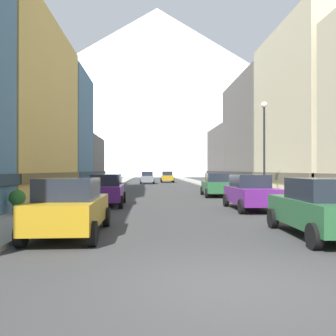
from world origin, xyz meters
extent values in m
plane|color=#353535|center=(0.00, 0.00, 0.00)|extent=(400.00, 400.00, 0.00)
cube|color=gray|center=(-6.25, 35.00, 0.07)|extent=(2.50, 100.00, 0.15)
cube|color=gray|center=(6.25, 35.00, 0.07)|extent=(2.50, 100.00, 0.15)
cube|color=slate|center=(-11.16, 28.81, 5.79)|extent=(7.33, 8.13, 11.59)
cube|color=#22333F|center=(-11.16, 28.81, 1.60)|extent=(7.63, 8.13, 0.50)
cube|color=#66605B|center=(-11.82, 37.74, 3.06)|extent=(8.65, 9.63, 6.11)
cube|color=#2D2B29|center=(-11.82, 37.74, 1.60)|extent=(8.95, 9.63, 0.50)
cube|color=beige|center=(10.98, 17.70, 5.96)|extent=(6.96, 10.36, 11.92)
cube|color=#595444|center=(10.98, 17.70, 1.60)|extent=(7.26, 10.36, 0.50)
cube|color=#66605B|center=(10.70, 29.36, 5.66)|extent=(6.40, 12.24, 11.33)
cube|color=#2D2B29|center=(10.70, 29.36, 1.60)|extent=(6.70, 12.24, 0.50)
cube|color=#66605B|center=(10.77, 41.14, 3.89)|extent=(6.55, 10.67, 7.78)
cube|color=#2D2B29|center=(10.77, 41.14, 1.60)|extent=(6.85, 10.67, 0.50)
cube|color=#B28419|center=(-3.80, 4.93, 0.74)|extent=(1.88, 4.42, 0.80)
cube|color=#1E232D|center=(-3.80, 4.68, 1.46)|extent=(1.62, 2.21, 0.64)
cylinder|color=black|center=(-4.73, 6.57, 0.34)|extent=(0.23, 0.68, 0.68)
cylinder|color=black|center=(-2.89, 6.59, 0.34)|extent=(0.23, 0.68, 0.68)
cylinder|color=black|center=(-4.71, 3.27, 0.34)|extent=(0.23, 0.68, 0.68)
cylinder|color=black|center=(-2.87, 3.29, 0.34)|extent=(0.23, 0.68, 0.68)
cube|color=#591E72|center=(-3.80, 13.95, 0.74)|extent=(1.95, 4.44, 0.80)
cube|color=#1E232D|center=(-3.81, 14.20, 1.46)|extent=(1.65, 2.24, 0.64)
cylinder|color=black|center=(-2.84, 12.32, 0.34)|extent=(0.24, 0.69, 0.68)
cylinder|color=black|center=(-4.68, 12.28, 0.34)|extent=(0.24, 0.69, 0.68)
cylinder|color=black|center=(-2.92, 15.62, 0.34)|extent=(0.24, 0.69, 0.68)
cylinder|color=black|center=(-4.76, 15.57, 0.34)|extent=(0.24, 0.69, 0.68)
cube|color=#265933|center=(3.80, 4.23, 0.74)|extent=(2.01, 4.47, 0.80)
cube|color=#1E232D|center=(3.79, 3.98, 1.46)|extent=(1.68, 2.26, 0.64)
cylinder|color=black|center=(2.94, 5.91, 0.34)|extent=(0.25, 0.69, 0.68)
cylinder|color=black|center=(4.78, 5.84, 0.34)|extent=(0.25, 0.69, 0.68)
cylinder|color=black|center=(2.82, 2.61, 0.34)|extent=(0.25, 0.69, 0.68)
cube|color=#591E72|center=(3.80, 11.39, 0.74)|extent=(1.86, 4.41, 0.80)
cube|color=#1E232D|center=(3.80, 11.64, 1.46)|extent=(1.61, 2.21, 0.64)
cylinder|color=black|center=(4.71, 9.74, 0.34)|extent=(0.22, 0.68, 0.68)
cylinder|color=black|center=(2.87, 9.75, 0.34)|extent=(0.22, 0.68, 0.68)
cylinder|color=black|center=(4.73, 13.04, 0.34)|extent=(0.22, 0.68, 0.68)
cylinder|color=black|center=(2.89, 13.05, 0.34)|extent=(0.22, 0.68, 0.68)
cube|color=#265933|center=(3.80, 20.48, 0.74)|extent=(2.05, 4.48, 0.80)
cube|color=#1E232D|center=(3.79, 20.23, 1.46)|extent=(1.70, 2.27, 0.64)
cylinder|color=black|center=(2.96, 22.18, 0.34)|extent=(0.25, 0.69, 0.68)
cylinder|color=black|center=(4.80, 22.09, 0.34)|extent=(0.25, 0.69, 0.68)
cylinder|color=black|center=(2.80, 18.88, 0.34)|extent=(0.25, 0.69, 0.68)
cylinder|color=black|center=(4.64, 18.79, 0.34)|extent=(0.25, 0.69, 0.68)
cube|color=slate|center=(-1.60, 45.36, 0.74)|extent=(1.84, 4.40, 0.80)
cube|color=#1E232D|center=(-1.60, 45.61, 1.46)|extent=(1.60, 2.20, 0.64)
cylinder|color=black|center=(-0.68, 43.71, 0.34)|extent=(0.22, 0.68, 0.68)
cylinder|color=black|center=(-2.52, 43.71, 0.34)|extent=(0.22, 0.68, 0.68)
cylinder|color=black|center=(-0.68, 47.01, 0.34)|extent=(0.22, 0.68, 0.68)
cylinder|color=black|center=(-2.52, 47.01, 0.34)|extent=(0.22, 0.68, 0.68)
cube|color=#B28419|center=(1.60, 50.67, 0.74)|extent=(1.84, 4.40, 0.80)
cube|color=#1E232D|center=(1.60, 50.42, 1.46)|extent=(1.60, 2.20, 0.64)
cylinder|color=black|center=(0.68, 52.32, 0.34)|extent=(0.22, 0.68, 0.68)
cylinder|color=black|center=(2.52, 52.32, 0.34)|extent=(0.22, 0.68, 0.68)
cylinder|color=black|center=(0.68, 49.02, 0.34)|extent=(0.22, 0.68, 0.68)
cylinder|color=black|center=(2.52, 49.02, 0.34)|extent=(0.22, 0.68, 0.68)
cylinder|color=brown|center=(-7.00, 17.32, 0.32)|extent=(0.39, 0.39, 0.33)
sphere|color=#227C2E|center=(-7.00, 17.32, 0.76)|extent=(0.69, 0.69, 0.69)
cylinder|color=gray|center=(-7.00, 9.21, 0.36)|extent=(0.41, 0.41, 0.41)
sphere|color=#2C6928|center=(-7.00, 9.21, 0.84)|extent=(0.69, 0.69, 0.69)
cylinder|color=black|center=(5.35, 13.94, 2.90)|extent=(0.12, 0.12, 5.50)
sphere|color=white|center=(5.35, 13.94, 5.83)|extent=(0.36, 0.36, 0.36)
cone|color=silver|center=(4.96, 260.00, 62.98)|extent=(338.63, 338.63, 125.96)
camera|label=1|loc=(-1.38, -6.02, 2.03)|focal=37.28mm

